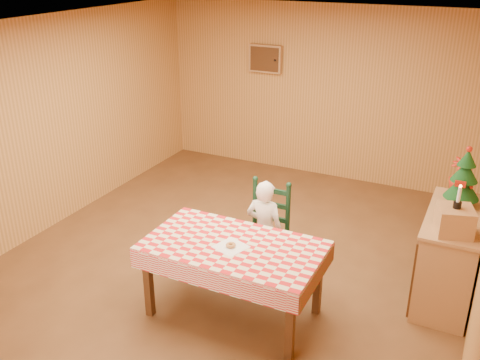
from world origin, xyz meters
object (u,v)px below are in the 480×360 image
object	(u,v)px
dining_table	(233,252)
seated_child	(264,230)
ladder_chair	(267,233)
storage_bin	(435,274)
crate	(454,221)
shelf_unit	(448,256)
christmas_tree	(464,179)

from	to	relation	value
dining_table	seated_child	world-z (taller)	seated_child
dining_table	ladder_chair	size ratio (longest dim) A/B	1.53
storage_bin	dining_table	bearing A→B (deg)	-143.94
crate	storage_bin	size ratio (longest dim) A/B	0.74
seated_child	shelf_unit	size ratio (longest dim) A/B	0.91
ladder_chair	shelf_unit	distance (m)	1.84
seated_child	crate	size ratio (longest dim) A/B	3.75
seated_child	shelf_unit	world-z (taller)	seated_child
dining_table	ladder_chair	distance (m)	0.81
ladder_chair	storage_bin	world-z (taller)	ladder_chair
dining_table	christmas_tree	xyz separation A→B (m)	(1.81, 1.45, 0.52)
christmas_tree	storage_bin	distance (m)	1.04
dining_table	storage_bin	xyz separation A→B (m)	(1.70, 1.24, -0.48)
christmas_tree	storage_bin	xyz separation A→B (m)	(-0.11, -0.22, -1.01)
seated_child	shelf_unit	xyz separation A→B (m)	(1.80, 0.47, -0.10)
christmas_tree	seated_child	bearing A→B (deg)	-158.21
dining_table	christmas_tree	size ratio (longest dim) A/B	2.67
christmas_tree	storage_bin	size ratio (longest dim) A/B	1.52
shelf_unit	crate	world-z (taller)	crate
ladder_chair	storage_bin	distance (m)	1.78
seated_child	storage_bin	size ratio (longest dim) A/B	2.76
ladder_chair	seated_child	bearing A→B (deg)	-90.00
ladder_chair	dining_table	bearing A→B (deg)	-90.00
ladder_chair	christmas_tree	size ratio (longest dim) A/B	1.74
dining_table	storage_bin	distance (m)	2.15
christmas_tree	storage_bin	bearing A→B (deg)	-116.64
ladder_chair	shelf_unit	xyz separation A→B (m)	(1.80, 0.42, -0.04)
crate	storage_bin	bearing A→B (deg)	104.04
ladder_chair	christmas_tree	distance (m)	2.05
seated_child	christmas_tree	distance (m)	2.05
crate	christmas_tree	bearing A→B (deg)	90.00
seated_child	shelf_unit	bearing A→B (deg)	-165.28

